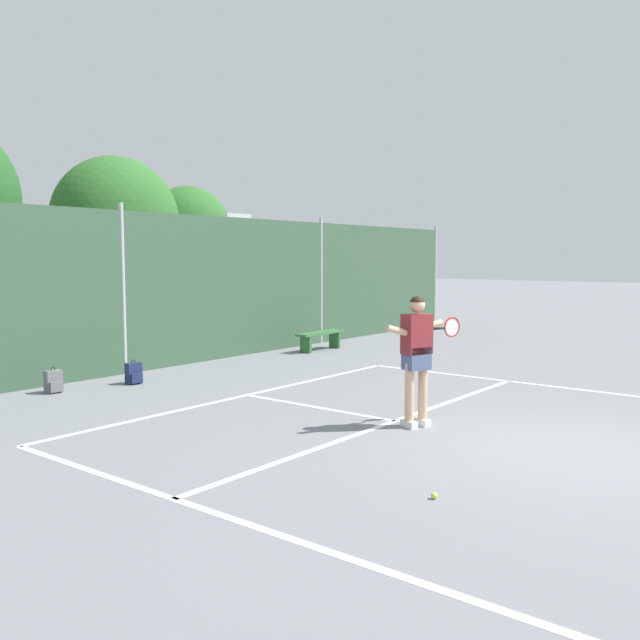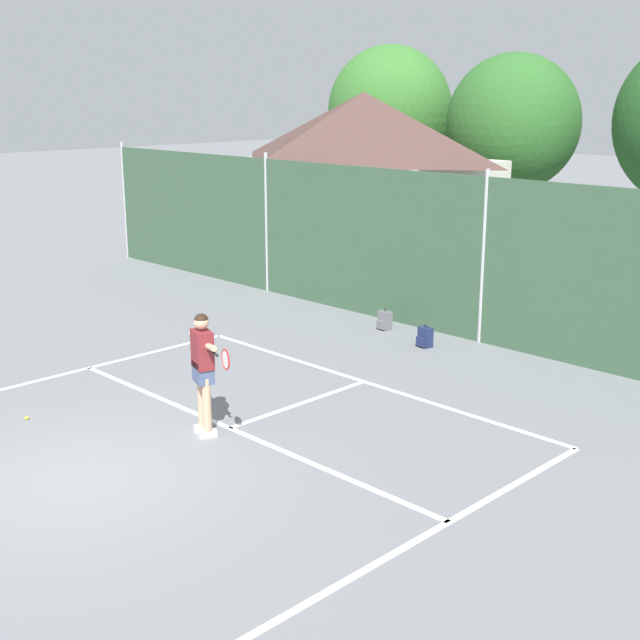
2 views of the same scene
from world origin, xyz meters
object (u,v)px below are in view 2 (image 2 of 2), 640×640
at_px(backpack_grey, 385,321).
at_px(backpack_navy, 425,337).
at_px(tennis_ball, 27,418).
at_px(tennis_player, 203,363).

bearing_deg(backpack_grey, backpack_navy, -15.88).
bearing_deg(tennis_ball, backpack_navy, 75.58).
relative_size(tennis_player, backpack_navy, 4.01).
distance_m(tennis_player, backpack_grey, 6.60).
distance_m(tennis_ball, backpack_navy, 7.72).
xyz_separation_m(tennis_player, backpack_navy, (-0.50, 5.85, -0.92)).
relative_size(tennis_ball, backpack_grey, 0.14).
relative_size(tennis_player, tennis_ball, 28.10).
xyz_separation_m(tennis_ball, backpack_navy, (1.92, 7.47, 0.16)).
bearing_deg(tennis_player, backpack_navy, 94.87).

